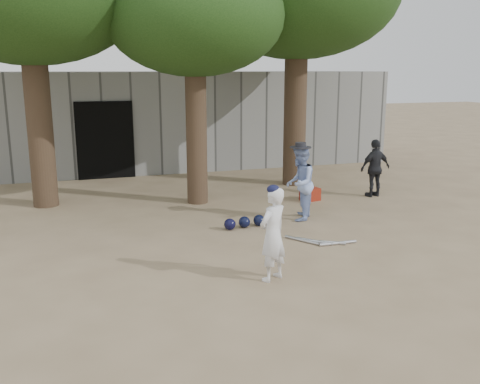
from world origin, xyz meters
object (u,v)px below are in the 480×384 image
object	(u,v)px
spectator_blue	(300,183)
spectator_dark	(375,168)
boy_player	(273,234)
red_bag	(310,194)

from	to	relation	value
spectator_blue	spectator_dark	xyz separation A→B (m)	(2.63, 1.33, -0.07)
boy_player	red_bag	xyz separation A→B (m)	(2.69, 4.33, -0.56)
spectator_dark	boy_player	bearing A→B (deg)	37.70
boy_player	spectator_blue	distance (m)	3.37
spectator_blue	red_bag	distance (m)	1.84
boy_player	spectator_blue	bearing A→B (deg)	-151.01
spectator_blue	red_bag	world-z (taller)	spectator_blue
spectator_blue	boy_player	bearing A→B (deg)	1.17
spectator_blue	spectator_dark	distance (m)	2.95
boy_player	spectator_dark	size ratio (longest dim) A/B	1.00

